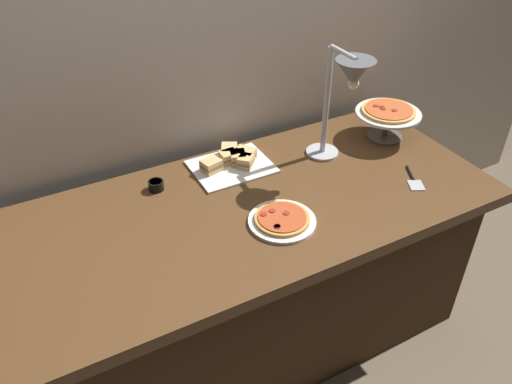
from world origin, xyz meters
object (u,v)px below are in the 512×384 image
at_px(sandwich_platter, 232,161).
at_px(sauce_cup_near, 156,185).
at_px(pizza_plate_front, 282,220).
at_px(serving_spatula, 413,179).
at_px(heat_lamp, 348,83).
at_px(pizza_plate_center, 388,115).

xyz_separation_m(sandwich_platter, sauce_cup_near, (-0.34, -0.01, -0.00)).
xyz_separation_m(pizza_plate_front, serving_spatula, (0.60, -0.02, -0.01)).
xyz_separation_m(sauce_cup_near, serving_spatula, (0.94, -0.43, -0.02)).
xyz_separation_m(heat_lamp, pizza_plate_center, (0.33, 0.11, -0.26)).
height_order(heat_lamp, pizza_plate_front, heat_lamp).
distance_m(heat_lamp, sandwich_platter, 0.57).
xyz_separation_m(pizza_plate_center, sauce_cup_near, (-1.06, 0.10, -0.09)).
bearing_deg(serving_spatula, sandwich_platter, 143.77).
xyz_separation_m(pizza_plate_front, sauce_cup_near, (-0.33, 0.41, 0.01)).
height_order(sandwich_platter, serving_spatula, sandwich_platter).
relative_size(pizza_plate_center, sandwich_platter, 0.90).
distance_m(sandwich_platter, serving_spatula, 0.74).
relative_size(heat_lamp, sauce_cup_near, 8.12).
height_order(pizza_plate_front, sauce_cup_near, sauce_cup_near).
relative_size(pizza_plate_front, serving_spatula, 1.47).
xyz_separation_m(pizza_plate_front, sandwich_platter, (0.01, 0.42, 0.01)).
height_order(sandwich_platter, sauce_cup_near, sandwich_platter).
distance_m(heat_lamp, pizza_plate_front, 0.57).
xyz_separation_m(pizza_plate_center, sandwich_platter, (-0.72, 0.11, -0.09)).
bearing_deg(serving_spatula, sauce_cup_near, 155.48).
bearing_deg(pizza_plate_front, serving_spatula, -1.70).
relative_size(heat_lamp, sandwich_platter, 1.50).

